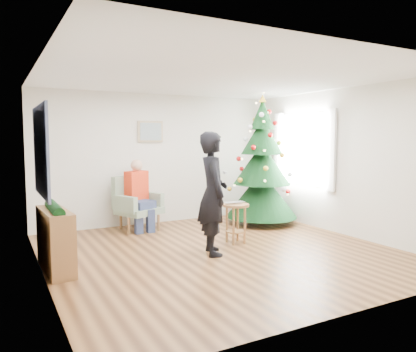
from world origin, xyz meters
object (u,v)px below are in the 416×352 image
standing_man (213,193)px  stool (236,223)px  console (56,241)px  armchair (137,210)px  christmas_tree (262,166)px

standing_man → stool: bearing=-44.1°
stool → standing_man: standing_man is taller
standing_man → console: standing_man is taller
armchair → standing_man: standing_man is taller
standing_man → console: 2.24m
stool → armchair: size_ratio=0.64×
armchair → console: size_ratio=1.01×
standing_man → christmas_tree: bearing=-37.3°
christmas_tree → standing_man: 2.43m
armchair → console: bearing=-156.4°
stool → console: 2.80m
christmas_tree → standing_man: christmas_tree is taller
armchair → console: 2.50m
christmas_tree → console: size_ratio=2.58×
armchair → stool: bearing=-81.1°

